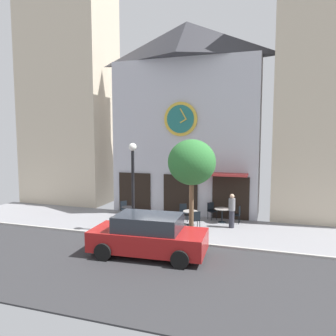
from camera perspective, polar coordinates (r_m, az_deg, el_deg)
ground_plane at (r=13.51m, az=-2.33°, el=-13.77°), size 24.45×10.76×0.13m
clock_building at (r=19.08m, az=3.22°, el=9.22°), size 8.39×3.50×10.92m
neighbor_building_left at (r=23.45m, az=-17.01°, el=13.06°), size 5.82×3.66×15.14m
street_lamp at (r=14.94m, az=-6.19°, el=-3.45°), size 0.36×0.36×4.15m
street_tree at (r=13.71m, az=4.20°, el=0.91°), size 2.05×1.84×4.34m
cafe_table_near_door at (r=17.20m, az=-7.09°, el=-7.62°), size 0.66×0.66×0.77m
cafe_table_near_curb at (r=15.68m, az=-3.38°, el=-9.04°), size 0.62×0.62×0.74m
cafe_table_center_left at (r=16.40m, az=3.97°, el=-8.25°), size 0.74×0.74×0.72m
cafe_table_leftmost at (r=17.08m, az=9.53°, el=-7.67°), size 0.79×0.79×0.73m
cafe_chair_right_end at (r=17.05m, az=12.18°, el=-7.81°), size 0.42×0.42×0.90m
cafe_chair_facing_street at (r=15.79m, az=-6.58°, el=-8.81°), size 0.48×0.48×0.90m
cafe_chair_curbside at (r=17.16m, az=2.73°, el=-7.59°), size 0.53×0.53×0.90m
cafe_chair_outer at (r=18.01m, az=-7.70°, el=-7.00°), size 0.56×0.56×0.90m
cafe_chair_near_lamp at (r=17.64m, az=7.67°, el=-7.27°), size 0.57×0.57×0.90m
cafe_chair_corner at (r=15.02m, az=-1.86°, el=-9.54°), size 0.57×0.57×0.90m
cafe_chair_by_entrance at (r=15.67m, az=4.93°, el=-8.90°), size 0.55×0.55×0.90m
pedestrian_grey at (r=16.15m, az=11.19°, el=-7.33°), size 0.34×0.34×1.67m
parked_car_red at (r=12.38m, az=-3.49°, el=-11.80°), size 4.39×2.21×1.55m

